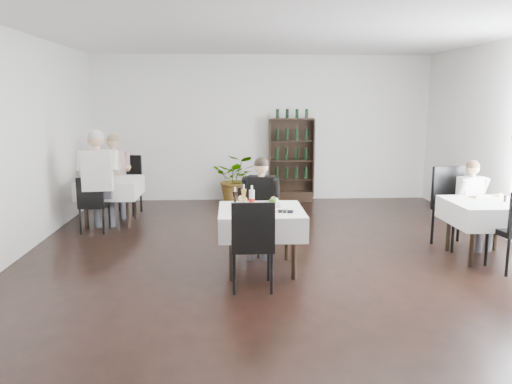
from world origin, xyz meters
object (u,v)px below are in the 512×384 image
diner_main (261,199)px  potted_tree (237,178)px  main_table (261,221)px  wine_shelf (291,161)px

diner_main → potted_tree: bearing=94.4°
main_table → diner_main: 0.64m
wine_shelf → potted_tree: 1.20m
wine_shelf → diner_main: 3.80m
wine_shelf → diner_main: size_ratio=1.32×
main_table → diner_main: size_ratio=0.78×
wine_shelf → diner_main: (-0.87, -3.70, -0.08)m
wine_shelf → main_table: (-0.90, -4.31, -0.23)m
wine_shelf → diner_main: wine_shelf is taller
main_table → potted_tree: bearing=93.3°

